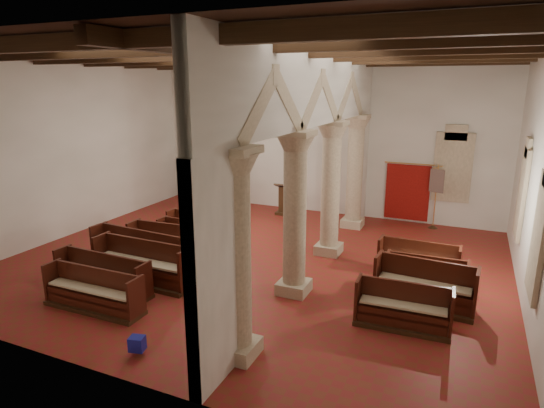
{
  "coord_description": "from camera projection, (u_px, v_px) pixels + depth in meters",
  "views": [
    {
      "loc": [
        5.54,
        -11.35,
        5.1
      ],
      "look_at": [
        0.32,
        0.5,
        1.67
      ],
      "focal_mm": 30.0,
      "sensor_mm": 36.0,
      "label": 1
    }
  ],
  "objects": [
    {
      "name": "floor",
      "position": [
        255.0,
        261.0,
        13.51
      ],
      "size": [
        14.0,
        14.0,
        0.0
      ],
      "primitive_type": "plane",
      "color": "maroon",
      "rests_on": "ground"
    },
    {
      "name": "ceiling",
      "position": [
        253.0,
        49.0,
        11.97
      ],
      "size": [
        14.0,
        14.0,
        0.0
      ],
      "primitive_type": "plane",
      "rotation": [
        3.14,
        0.0,
        0.0
      ],
      "color": "black",
      "rests_on": "wall_back"
    },
    {
      "name": "wall_back",
      "position": [
        320.0,
        139.0,
        18.05
      ],
      "size": [
        14.0,
        0.02,
        6.0
      ],
      "primitive_type": "cube",
      "color": "white",
      "rests_on": "floor"
    },
    {
      "name": "wall_front",
      "position": [
        94.0,
        216.0,
        7.43
      ],
      "size": [
        14.0,
        0.02,
        6.0
      ],
      "primitive_type": "cube",
      "color": "white",
      "rests_on": "floor"
    },
    {
      "name": "wall_left",
      "position": [
        70.0,
        148.0,
        15.47
      ],
      "size": [
        0.02,
        12.0,
        6.0
      ],
      "primitive_type": "cube",
      "color": "white",
      "rests_on": "floor"
    },
    {
      "name": "wall_right",
      "position": [
        540.0,
        182.0,
        10.01
      ],
      "size": [
        0.02,
        12.0,
        6.0
      ],
      "primitive_type": "cube",
      "color": "white",
      "rests_on": "floor"
    },
    {
      "name": "ceiling_beams",
      "position": [
        253.0,
        56.0,
        12.02
      ],
      "size": [
        13.8,
        11.8,
        0.3
      ],
      "primitive_type": null,
      "color": "#3C2413",
      "rests_on": "wall_back"
    },
    {
      "name": "arcade",
      "position": [
        316.0,
        145.0,
        11.9
      ],
      "size": [
        0.9,
        11.9,
        6.0
      ],
      "color": "beige",
      "rests_on": "floor"
    },
    {
      "name": "window_right_a",
      "position": [
        541.0,
        237.0,
        8.9
      ],
      "size": [
        0.03,
        1.0,
        2.2
      ],
      "primitive_type": "cube",
      "color": "#3A8361",
      "rests_on": "wall_right"
    },
    {
      "name": "window_right_b",
      "position": [
        524.0,
        193.0,
        12.44
      ],
      "size": [
        0.03,
        1.0,
        2.2
      ],
      "primitive_type": "cube",
      "color": "#3A8361",
      "rests_on": "wall_right"
    },
    {
      "name": "window_back",
      "position": [
        453.0,
        167.0,
        16.29
      ],
      "size": [
        1.0,
        0.03,
        2.2
      ],
      "primitive_type": "cube",
      "color": "#3A8361",
      "rests_on": "wall_back"
    },
    {
      "name": "pipe_organ",
      "position": [
        217.0,
        172.0,
        19.78
      ],
      "size": [
        2.1,
        0.85,
        4.4
      ],
      "color": "#3C2413",
      "rests_on": "floor"
    },
    {
      "name": "lectern",
      "position": [
        282.0,
        201.0,
        18.24
      ],
      "size": [
        0.55,
        0.56,
        1.31
      ],
      "rotation": [
        0.0,
        0.0,
        0.06
      ],
      "color": "#3A2912",
      "rests_on": "floor"
    },
    {
      "name": "dossal_curtain",
      "position": [
        407.0,
        192.0,
        17.08
      ],
      "size": [
        1.8,
        0.07,
        2.17
      ],
      "color": "maroon",
      "rests_on": "floor"
    },
    {
      "name": "processional_banner",
      "position": [
        435.0,
        207.0,
        16.39
      ],
      "size": [
        0.5,
        0.64,
        2.35
      ],
      "rotation": [
        0.0,
        0.0,
        -0.4
      ],
      "color": "#3C2413",
      "rests_on": "floor"
    },
    {
      "name": "hymnal_box_a",
      "position": [
        137.0,
        344.0,
        8.77
      ],
      "size": [
        0.33,
        0.3,
        0.29
      ],
      "primitive_type": "cube",
      "rotation": [
        0.0,
        0.0,
        0.25
      ],
      "color": "navy",
      "rests_on": "floor"
    },
    {
      "name": "hymnal_box_b",
      "position": [
        174.0,
        276.0,
        11.82
      ],
      "size": [
        0.38,
        0.34,
        0.33
      ],
      "primitive_type": "cube",
      "rotation": [
        0.0,
        0.0,
        -0.24
      ],
      "color": "navy",
      "rests_on": "floor"
    },
    {
      "name": "hymnal_box_c",
      "position": [
        197.0,
        252.0,
        13.44
      ],
      "size": [
        0.38,
        0.32,
        0.35
      ],
      "primitive_type": "cube",
      "rotation": [
        0.0,
        0.0,
        0.11
      ],
      "color": "#152495",
      "rests_on": "floor"
    },
    {
      "name": "tube_heater_a",
      "position": [
        78.0,
        288.0,
        11.33
      ],
      "size": [
        0.93,
        0.35,
        0.09
      ],
      "primitive_type": "cylinder",
      "rotation": [
        0.0,
        1.57,
        -0.28
      ],
      "color": "silver",
      "rests_on": "floor"
    },
    {
      "name": "tube_heater_b",
      "position": [
        84.0,
        281.0,
        11.76
      ],
      "size": [
        0.92,
        0.47,
        0.1
      ],
      "primitive_type": "cylinder",
      "rotation": [
        0.0,
        1.57,
        0.41
      ],
      "color": "white",
      "rests_on": "floor"
    },
    {
      "name": "nave_pew_0",
      "position": [
        94.0,
        296.0,
        10.54
      ],
      "size": [
        2.56,
        0.68,
        0.98
      ],
      "rotation": [
        0.0,
        0.0,
        0.01
      ],
      "color": "#3C2413",
      "rests_on": "floor"
    },
    {
      "name": "nave_pew_1",
      "position": [
        102.0,
        280.0,
        11.43
      ],
      "size": [
        2.78,
        0.74,
        0.98
      ],
      "rotation": [
        0.0,
        0.0,
        -0.03
      ],
      "color": "#3C2413",
      "rests_on": "floor"
    },
    {
      "name": "nave_pew_2",
      "position": [
        143.0,
        269.0,
        11.96
      ],
      "size": [
        2.86,
        0.81,
        1.14
      ],
      "rotation": [
        0.0,
        0.0,
        -0.02
      ],
      "color": "#3C2413",
      "rests_on": "floor"
    },
    {
      "name": "nave_pew_3",
      "position": [
        144.0,
        258.0,
        12.72
      ],
      "size": [
        3.54,
        0.98,
        1.12
      ],
      "rotation": [
        0.0,
        0.0,
        -0.07
      ],
      "color": "#3C2413",
      "rests_on": "floor"
    },
    {
      "name": "nave_pew_4",
      "position": [
        180.0,
        251.0,
        13.29
      ],
      "size": [
        3.31,
        0.92,
        1.11
      ],
      "rotation": [
        0.0,
        0.0,
        0.06
      ],
      "color": "#3C2413",
      "rests_on": "floor"
    },
    {
      "name": "nave_pew_5",
      "position": [
        197.0,
        242.0,
        14.19
      ],
      "size": [
        2.68,
        0.67,
        0.95
      ],
      "rotation": [
        0.0,
        0.0,
        -0.01
      ],
      "color": "#3C2413",
      "rests_on": "floor"
    },
    {
      "name": "nave_pew_6",
      "position": [
        203.0,
        234.0,
        14.98
      ],
      "size": [
        2.68,
        0.82,
        0.98
      ],
      "rotation": [
        0.0,
        0.0,
        -0.06
      ],
      "color": "#3C2413",
      "rests_on": "floor"
    },
    {
      "name": "aisle_pew_0",
      "position": [
        402.0,
        313.0,
        9.75
      ],
      "size": [
        2.04,
        0.75,
        1.0
      ],
      "rotation": [
        0.0,
        0.0,
        0.04
      ],
      "color": "#3C2413",
      "rests_on": "floor"
    },
    {
      "name": "aisle_pew_1",
      "position": [
        424.0,
        292.0,
        10.66
      ],
      "size": [
        2.33,
        0.9,
        1.13
      ],
      "rotation": [
        0.0,
        0.0,
        -0.07
      ],
      "color": "#3C2413",
      "rests_on": "floor"
    },
    {
      "name": "aisle_pew_2",
      "position": [
        425.0,
        282.0,
        11.32
      ],
      "size": [
        1.99,
        0.69,
        0.96
      ],
      "rotation": [
        0.0,
        0.0,
        0.03
      ],
      "color": "#3C2413",
      "rests_on": "floor"
    },
    {
      "name": "aisle_pew_3",
      "position": [
        418.0,
        266.0,
        12.24
      ],
      "size": [
        2.12,
        0.74,
        1.02
      ],
      "rotation": [
        0.0,
        0.0,
        -0.03
      ],
      "color": "#3C2413",
      "rests_on": "floor"
    }
  ]
}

